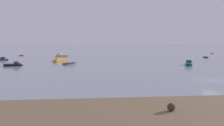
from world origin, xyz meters
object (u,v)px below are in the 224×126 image
object	(u,v)px
motorboat_moored_2	(3,59)
rowboat_moored_2	(206,57)
motorboat_moored_4	(15,65)
rowboat_moored_0	(212,53)
motorboat_moored_0	(60,56)
rowboat_moored_3	(21,56)
rowboat_moored_5	(69,64)
motorboat_moored_3	(189,64)
motorboat_moored_1	(58,61)

from	to	relation	value
motorboat_moored_2	rowboat_moored_2	bearing A→B (deg)	-130.68
motorboat_moored_4	rowboat_moored_2	world-z (taller)	motorboat_moored_4
rowboat_moored_0	rowboat_moored_2	world-z (taller)	rowboat_moored_2
motorboat_moored_0	rowboat_moored_3	distance (m)	19.19
rowboat_moored_2	motorboat_moored_4	bearing A→B (deg)	-66.41
rowboat_moored_0	rowboat_moored_3	world-z (taller)	rowboat_moored_3
motorboat_moored_0	motorboat_moored_2	xyz separation A→B (m)	(-17.36, -17.98, -0.07)
rowboat_moored_0	rowboat_moored_5	bearing A→B (deg)	5.70
motorboat_moored_0	motorboat_moored_3	distance (m)	56.49
motorboat_moored_0	rowboat_moored_0	bearing A→B (deg)	-168.98
rowboat_moored_2	rowboat_moored_5	bearing A→B (deg)	-63.51
motorboat_moored_2	rowboat_moored_3	distance (m)	24.41
motorboat_moored_3	rowboat_moored_5	xyz separation A→B (m)	(-32.97, 4.30, -0.11)
motorboat_moored_2	rowboat_moored_2	size ratio (longest dim) A/B	1.10
rowboat_moored_0	motorboat_moored_3	bearing A→B (deg)	25.63
motorboat_moored_1	rowboat_moored_0	xyz separation A→B (m)	(74.72, 42.32, -0.13)
motorboat_moored_3	motorboat_moored_4	bearing A→B (deg)	112.46
motorboat_moored_3	rowboat_moored_5	distance (m)	33.25
rowboat_moored_3	rowboat_moored_5	size ratio (longest dim) A/B	0.72
motorboat_moored_1	motorboat_moored_0	bearing A→B (deg)	-133.23
rowboat_moored_0	rowboat_moored_3	size ratio (longest dim) A/B	0.96
rowboat_moored_5	rowboat_moored_0	bearing A→B (deg)	-0.29
motorboat_moored_2	motorboat_moored_4	xyz separation A→B (m)	(10.29, -20.04, 0.03)
motorboat_moored_0	rowboat_moored_5	world-z (taller)	motorboat_moored_0
motorboat_moored_0	rowboat_moored_0	size ratio (longest dim) A/B	1.87
rowboat_moored_5	rowboat_moored_2	bearing A→B (deg)	-12.62
motorboat_moored_4	rowboat_moored_2	bearing A→B (deg)	11.29
motorboat_moored_1	rowboat_moored_2	size ratio (longest dim) A/B	1.46
motorboat_moored_1	rowboat_moored_3	world-z (taller)	motorboat_moored_1
motorboat_moored_1	motorboat_moored_4	bearing A→B (deg)	0.45
rowboat_moored_3	rowboat_moored_5	world-z (taller)	rowboat_moored_5
rowboat_moored_2	rowboat_moored_3	xyz separation A→B (m)	(-76.93, 19.35, -0.02)
motorboat_moored_4	rowboat_moored_3	size ratio (longest dim) A/B	1.60
motorboat_moored_2	rowboat_moored_3	size ratio (longest dim) A/B	1.30
motorboat_moored_1	rowboat_moored_0	world-z (taller)	motorboat_moored_1
rowboat_moored_2	rowboat_moored_5	world-z (taller)	rowboat_moored_5
motorboat_moored_3	rowboat_moored_3	bearing A→B (deg)	76.22
motorboat_moored_2	rowboat_moored_0	size ratio (longest dim) A/B	1.35
motorboat_moored_4	rowboat_moored_0	xyz separation A→B (m)	(84.40, 53.56, -0.15)
motorboat_moored_2	motorboat_moored_3	distance (m)	61.28
motorboat_moored_3	rowboat_moored_2	bearing A→B (deg)	-10.03
motorboat_moored_2	rowboat_moored_2	distance (m)	76.37
rowboat_moored_0	motorboat_moored_2	bearing A→B (deg)	-10.86
rowboat_moored_0	rowboat_moored_2	xyz separation A→B (m)	(-18.48, -28.47, 0.03)
motorboat_moored_0	rowboat_moored_5	xyz separation A→B (m)	(6.80, -35.82, -0.13)
motorboat_moored_3	rowboat_moored_3	world-z (taller)	motorboat_moored_3
motorboat_moored_2	rowboat_moored_2	xyz separation A→B (m)	(76.21, 5.05, -0.09)
motorboat_moored_3	rowboat_moored_0	bearing A→B (deg)	-8.98
motorboat_moored_1	rowboat_moored_3	bearing A→B (deg)	-106.86
motorboat_moored_1	motorboat_moored_3	xyz separation A→B (m)	(37.17, -13.34, 0.04)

